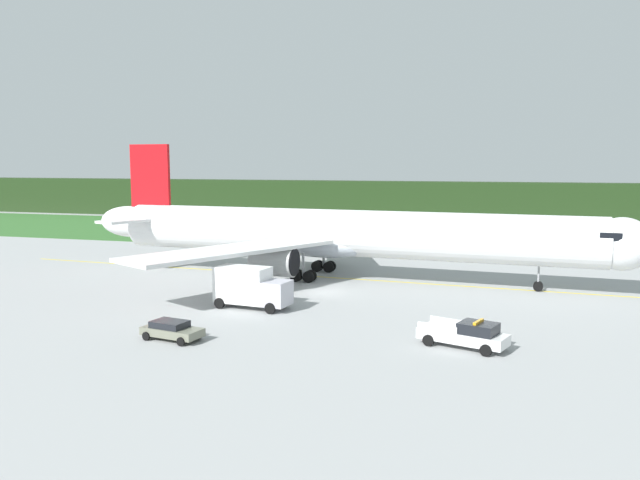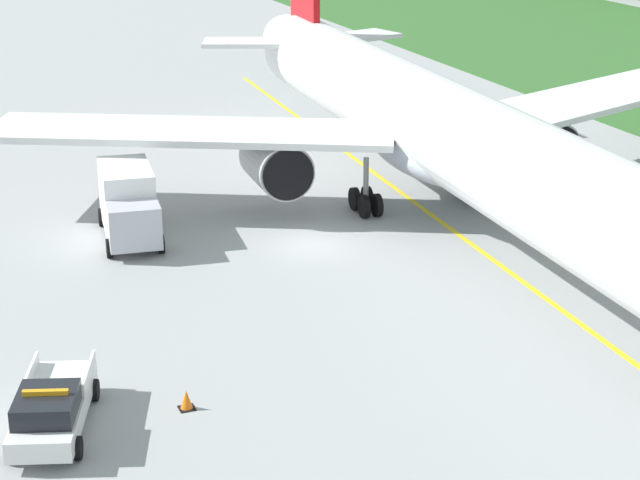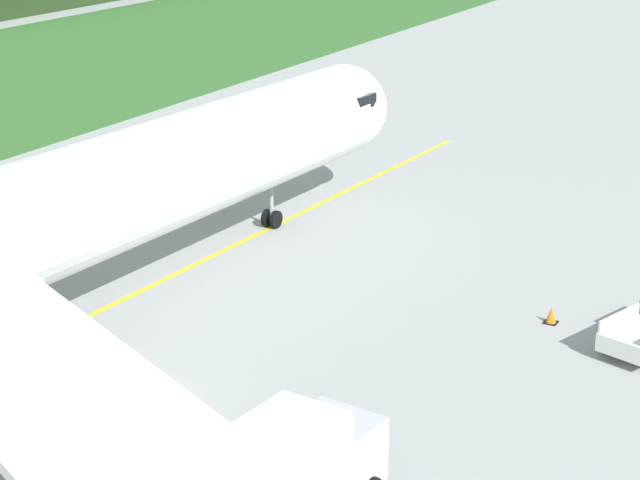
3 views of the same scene
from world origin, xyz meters
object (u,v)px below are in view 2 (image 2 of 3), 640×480
Objects in this scene: airliner at (446,134)px; apron_cone at (186,400)px; ops_pickup_truck at (52,407)px; catering_truck at (128,203)px.

airliner is 22.87m from apron_cone.
apron_cone is at bearing 89.74° from ops_pickup_truck.
ops_pickup_truck is (14.42, -21.66, -3.71)m from airliner.
ops_pickup_truck reaches higher than apron_cone.
catering_truck is at bearing 160.19° from ops_pickup_truck.
airliner is at bearing 123.65° from ops_pickup_truck.
catering_truck is (-3.49, -15.21, -2.81)m from airliner.
catering_truck is at bearing 173.62° from apron_cone.
catering_truck is at bearing -102.92° from airliner.
airliner reaches higher than catering_truck.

